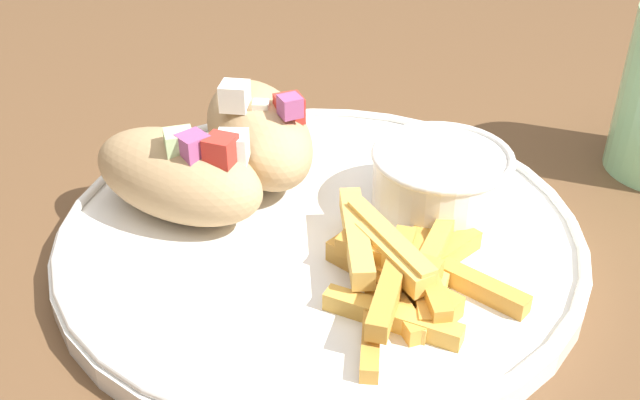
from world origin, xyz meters
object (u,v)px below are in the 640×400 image
(pita_sandwich_near, at_px, (179,174))
(sauce_ramekin, at_px, (441,177))
(pita_sandwich_far, at_px, (258,132))
(fries_pile, at_px, (404,271))
(plate, at_px, (320,233))

(pita_sandwich_near, bearing_deg, sauce_ramekin, 32.36)
(pita_sandwich_far, xyz_separation_m, sauce_ramekin, (0.12, 0.04, -0.01))
(sauce_ramekin, bearing_deg, pita_sandwich_far, -159.73)
(pita_sandwich_near, distance_m, fries_pile, 0.15)
(pita_sandwich_near, relative_size, pita_sandwich_far, 0.92)
(plate, xyz_separation_m, fries_pile, (0.07, -0.01, 0.02))
(plate, height_order, fries_pile, fries_pile)
(pita_sandwich_near, xyz_separation_m, pita_sandwich_far, (-0.00, 0.07, 0.00))
(pita_sandwich_far, relative_size, fries_pile, 1.05)
(pita_sandwich_near, height_order, sauce_ramekin, pita_sandwich_near)
(plate, xyz_separation_m, pita_sandwich_far, (-0.08, 0.02, 0.03))
(pita_sandwich_far, height_order, fries_pile, pita_sandwich_far)
(pita_sandwich_near, distance_m, pita_sandwich_far, 0.07)
(pita_sandwich_far, bearing_deg, plate, 9.26)
(plate, bearing_deg, pita_sandwich_far, 163.04)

